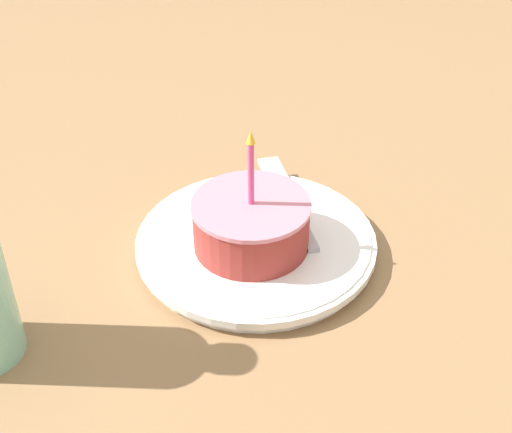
% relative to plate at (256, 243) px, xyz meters
% --- Properties ---
extents(ground_plane, '(2.40, 2.40, 0.04)m').
position_rel_plate_xyz_m(ground_plane, '(-0.03, -0.01, -0.03)').
color(ground_plane, olive).
rests_on(ground_plane, ground).
extents(plate, '(0.24, 0.24, 0.02)m').
position_rel_plate_xyz_m(plate, '(0.00, 0.00, 0.00)').
color(plate, white).
rests_on(plate, ground_plane).
extents(cake_slice, '(0.11, 0.11, 0.13)m').
position_rel_plate_xyz_m(cake_slice, '(0.01, 0.01, 0.03)').
color(cake_slice, '#99332D').
rests_on(cake_slice, plate).
extents(fork, '(0.05, 0.17, 0.00)m').
position_rel_plate_xyz_m(fork, '(-0.06, -0.05, 0.01)').
color(fork, '#B2B2B7').
rests_on(fork, plate).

